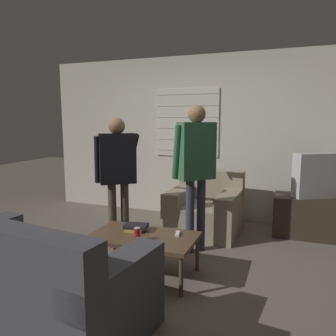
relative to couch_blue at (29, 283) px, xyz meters
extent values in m
plane|color=#665B51|center=(0.41, 1.24, -0.33)|extent=(16.00, 16.00, 0.00)
cube|color=#BCB7A8|center=(0.41, 3.27, 0.94)|extent=(5.20, 0.06, 2.55)
cube|color=beige|center=(0.24, 3.23, 1.18)|extent=(1.03, 0.02, 1.07)
cube|color=gray|center=(0.24, 3.22, 0.73)|extent=(1.01, 0.00, 0.01)
cube|color=gray|center=(0.24, 3.22, 0.91)|extent=(1.01, 0.00, 0.01)
cube|color=gray|center=(0.24, 3.22, 1.09)|extent=(1.01, 0.00, 0.01)
cube|color=gray|center=(0.24, 3.22, 1.27)|extent=(1.01, 0.00, 0.01)
cube|color=gray|center=(0.24, 3.22, 1.44)|extent=(1.01, 0.00, 0.01)
cube|color=gray|center=(0.24, 3.22, 1.62)|extent=(1.01, 0.00, 0.01)
cube|color=#424247|center=(0.01, 0.05, -0.11)|extent=(1.89, 1.09, 0.45)
cube|color=#424247|center=(0.78, -0.04, 0.22)|extent=(0.35, 0.90, 0.20)
cube|color=#B29338|center=(-0.30, 0.14, 0.22)|extent=(0.39, 0.28, 0.37)
cube|color=gray|center=(0.74, 2.48, -0.13)|extent=(0.97, 0.93, 0.41)
cube|color=gray|center=(0.75, 2.83, 0.29)|extent=(0.95, 0.23, 0.42)
cube|color=gray|center=(1.09, 2.47, 0.17)|extent=(0.27, 0.91, 0.18)
cube|color=gray|center=(0.39, 2.50, 0.17)|extent=(0.27, 0.91, 0.18)
cube|color=brown|center=(0.47, 1.03, 0.06)|extent=(1.06, 0.62, 0.04)
cylinder|color=brown|center=(-0.02, 1.30, -0.14)|extent=(0.04, 0.04, 0.37)
cylinder|color=brown|center=(0.96, 1.30, -0.14)|extent=(0.04, 0.04, 0.37)
cylinder|color=brown|center=(-0.02, 0.77, -0.14)|extent=(0.04, 0.04, 0.37)
cylinder|color=brown|center=(0.96, 0.77, -0.14)|extent=(0.04, 0.04, 0.37)
cube|color=#33281E|center=(2.17, 2.83, -0.06)|extent=(1.06, 0.51, 0.54)
cube|color=#B2B2B7|center=(2.17, 2.83, 0.50)|extent=(0.66, 0.51, 0.58)
cube|color=#3D4738|center=(2.12, 2.92, 0.50)|extent=(0.48, 0.29, 0.48)
cylinder|color=#4C4233|center=(-0.19, 1.58, 0.07)|extent=(0.10, 0.10, 0.80)
cylinder|color=#4C4233|center=(-0.07, 1.67, 0.07)|extent=(0.10, 0.10, 0.80)
cube|color=black|center=(-0.13, 1.62, 0.77)|extent=(0.46, 0.41, 0.60)
sphere|color=#846042|center=(-0.13, 1.62, 1.15)|extent=(0.20, 0.20, 0.20)
cylinder|color=black|center=(-0.34, 1.52, 0.75)|extent=(0.15, 0.17, 0.57)
cylinder|color=black|center=(-0.07, 1.94, 0.86)|extent=(0.35, 0.44, 0.41)
cube|color=black|center=(-0.20, 2.12, 0.68)|extent=(0.09, 0.10, 0.12)
cylinder|color=#33384C|center=(0.74, 1.75, 0.11)|extent=(0.10, 0.10, 0.87)
cylinder|color=#33384C|center=(0.85, 1.86, 0.11)|extent=(0.10, 0.10, 0.87)
cube|color=#336642|center=(0.80, 1.81, 0.87)|extent=(0.44, 0.44, 0.66)
sphere|color=#846042|center=(0.80, 1.81, 1.29)|extent=(0.20, 0.20, 0.20)
cylinder|color=#336642|center=(0.60, 1.68, 0.86)|extent=(0.16, 0.16, 0.63)
cylinder|color=#336642|center=(0.77, 2.16, 1.02)|extent=(0.46, 0.46, 0.37)
cube|color=white|center=(0.58, 2.35, 0.86)|extent=(0.09, 0.09, 0.12)
cube|color=gold|center=(0.34, 1.13, 0.10)|extent=(0.20, 0.18, 0.03)
cube|color=black|center=(0.35, 1.14, 0.13)|extent=(0.26, 0.20, 0.04)
cylinder|color=red|center=(0.48, 0.88, 0.14)|extent=(0.07, 0.07, 0.12)
cylinder|color=silver|center=(0.48, 0.88, 0.21)|extent=(0.06, 0.06, 0.00)
cube|color=white|center=(0.79, 1.16, 0.10)|extent=(0.07, 0.14, 0.02)
camera|label=1|loc=(1.81, -1.81, 1.23)|focal=35.00mm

